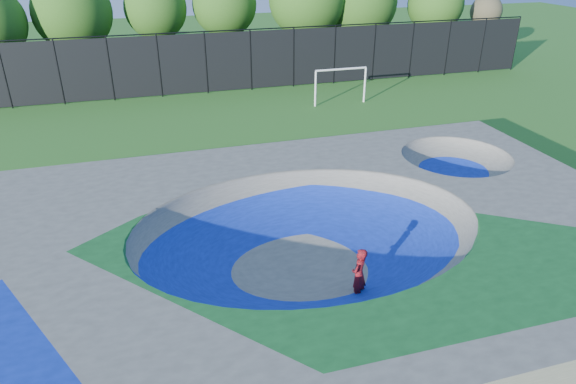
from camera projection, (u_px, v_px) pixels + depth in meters
name	position (u px, v px, depth m)	size (l,w,h in m)	color
ground	(307.00, 264.00, 16.42)	(120.00, 120.00, 0.00)	#27631B
skate_deck	(308.00, 244.00, 16.09)	(22.00, 14.00, 1.50)	gray
skater	(359.00, 275.00, 14.48)	(0.60, 0.40, 1.66)	red
skateboard	(357.00, 297.00, 14.84)	(0.78, 0.22, 0.05)	black
soccer_goal	(341.00, 79.00, 31.50)	(3.39, 0.12, 2.24)	white
fence	(206.00, 62.00, 33.52)	(48.09, 0.09, 4.04)	black
treeline	(166.00, 8.00, 36.03)	(51.49, 6.73, 8.17)	#443522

